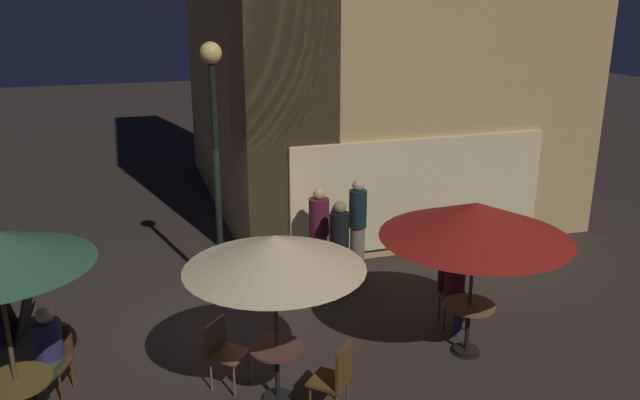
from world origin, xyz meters
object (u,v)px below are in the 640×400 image
(menu_sandwich_board, at_px, (13,307))
(patron_standing_3, at_px, (339,248))
(cafe_table_1, at_px, (468,318))
(patio_umbrella_0, at_px, (274,253))
(patron_seated_0, at_px, (456,286))
(street_lamp_near_corner, at_px, (214,121))
(cafe_table_2, at_px, (18,394))
(patio_umbrella_1, at_px, (476,220))
(cafe_chair_2, at_px, (453,288))
(patron_standing_2, at_px, (319,235))
(cafe_chair_0, at_px, (337,375))
(cafe_table_0, at_px, (277,363))
(cafe_chair_3, at_px, (54,354))
(patron_standing_4, at_px, (358,228))
(patron_seated_1, at_px, (47,349))
(cafe_chair_1, at_px, (223,347))

(menu_sandwich_board, height_order, patron_standing_3, patron_standing_3)
(cafe_table_1, height_order, patio_umbrella_0, patio_umbrella_0)
(patron_seated_0, bearing_deg, street_lamp_near_corner, -110.94)
(cafe_table_2, distance_m, patio_umbrella_1, 5.94)
(cafe_chair_2, distance_m, patron_standing_2, 2.56)
(cafe_table_1, distance_m, patron_seated_0, 0.74)
(patio_umbrella_1, height_order, cafe_chair_0, patio_umbrella_1)
(menu_sandwich_board, bearing_deg, street_lamp_near_corner, 20.27)
(patron_standing_2, bearing_deg, patron_seated_0, -25.34)
(cafe_table_0, xyz_separation_m, patron_seated_0, (2.99, 1.00, 0.16))
(cafe_table_0, bearing_deg, patron_seated_0, 18.54)
(patio_umbrella_1, relative_size, cafe_chair_3, 2.86)
(patron_seated_0, bearing_deg, cafe_chair_0, -43.15)
(patio_umbrella_0, distance_m, patron_standing_4, 4.02)
(patron_standing_2, xyz_separation_m, patron_standing_3, (0.16, -0.62, -0.02))
(cafe_chair_2, bearing_deg, patron_seated_1, -73.32)
(patio_umbrella_1, relative_size, patron_seated_1, 2.09)
(cafe_chair_1, bearing_deg, cafe_chair_2, 52.05)
(cafe_table_0, distance_m, cafe_chair_3, 2.82)
(cafe_table_1, xyz_separation_m, cafe_chair_3, (-5.45, 0.72, -0.01))
(patio_umbrella_0, height_order, cafe_chair_0, patio_umbrella_0)
(patio_umbrella_0, xyz_separation_m, patio_umbrella_1, (2.82, 0.30, 0.00))
(cafe_chair_1, height_order, patron_standing_3, patron_standing_3)
(cafe_table_2, xyz_separation_m, cafe_chair_1, (2.36, 0.33, -0.00))
(patron_seated_1, bearing_deg, cafe_chair_0, 87.27)
(cafe_chair_1, bearing_deg, patron_standing_4, 85.44)
(cafe_chair_0, distance_m, patron_seated_0, 2.86)
(patron_seated_1, bearing_deg, cafe_table_2, 0.00)
(cafe_table_2, height_order, patio_umbrella_1, patio_umbrella_1)
(cafe_chair_3, distance_m, patron_seated_1, 0.22)
(cafe_table_1, relative_size, cafe_chair_0, 0.77)
(cafe_chair_1, relative_size, cafe_chair_2, 0.95)
(street_lamp_near_corner, xyz_separation_m, cafe_table_1, (2.99, -2.92, -2.42))
(cafe_table_2, height_order, cafe_chair_1, cafe_chair_1)
(cafe_table_1, distance_m, cafe_chair_3, 5.49)
(cafe_chair_1, distance_m, patron_standing_3, 3.10)
(street_lamp_near_corner, bearing_deg, cafe_chair_2, -32.88)
(cafe_chair_0, height_order, patron_standing_2, patron_standing_2)
(patron_seated_1, xyz_separation_m, patron_standing_2, (4.22, 2.33, 0.17))
(patron_standing_2, bearing_deg, patio_umbrella_1, -34.99)
(patron_seated_1, bearing_deg, cafe_chair_2, 113.53)
(street_lamp_near_corner, height_order, patron_standing_3, street_lamp_near_corner)
(cafe_chair_3, height_order, patron_standing_2, patron_standing_2)
(cafe_chair_0, relative_size, patron_standing_3, 0.59)
(cafe_table_1, relative_size, patio_umbrella_1, 0.29)
(cafe_chair_0, bearing_deg, street_lamp_near_corner, -35.78)
(street_lamp_near_corner, relative_size, patio_umbrella_0, 1.90)
(patio_umbrella_0, height_order, patron_standing_4, patio_umbrella_0)
(patio_umbrella_0, xyz_separation_m, patron_standing_3, (1.70, 2.60, -1.14))
(menu_sandwich_board, distance_m, cafe_table_0, 4.23)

